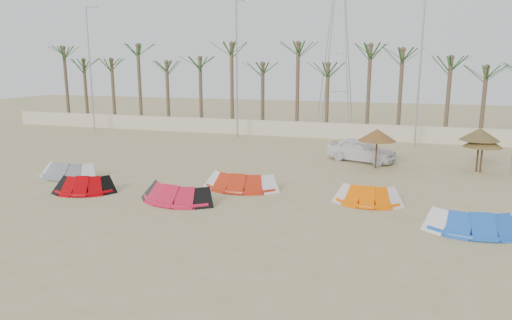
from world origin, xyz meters
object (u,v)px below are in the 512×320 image
(kite_grey, at_px, (70,169))
(kite_orange, at_px, (368,194))
(kite_red_left, at_px, (88,183))
(parasol_mid, at_px, (483,141))
(kite_red_mid, at_px, (179,191))
(parasol_right, at_px, (480,134))
(car, at_px, (361,150))
(parasol_left, at_px, (377,135))
(kite_blue, at_px, (477,219))
(kite_red_right, at_px, (242,180))

(kite_grey, bearing_deg, kite_orange, -0.35)
(kite_red_left, relative_size, kite_orange, 1.11)
(kite_grey, relative_size, parasol_mid, 1.55)
(kite_red_left, bearing_deg, kite_red_mid, 0.08)
(parasol_right, xyz_separation_m, car, (-6.55, 0.86, -1.42))
(kite_red_left, bearing_deg, parasol_left, 35.65)
(kite_red_left, distance_m, car, 16.31)
(parasol_right, bearing_deg, kite_red_left, -151.14)
(parasol_mid, bearing_deg, parasol_right, 141.13)
(kite_red_mid, distance_m, kite_orange, 8.45)
(kite_red_mid, distance_m, parasol_mid, 17.19)
(kite_red_mid, height_order, kite_orange, same)
(car, bearing_deg, kite_red_mid, 165.84)
(kite_blue, bearing_deg, kite_grey, 173.16)
(kite_red_mid, bearing_deg, kite_blue, -0.50)
(kite_red_left, bearing_deg, parasol_right, 28.86)
(kite_grey, xyz_separation_m, kite_red_right, (9.76, 0.54, 0.00))
(kite_orange, xyz_separation_m, parasol_right, (5.52, 8.01, 1.73))
(kite_red_right, relative_size, car, 0.84)
(kite_red_mid, distance_m, kite_blue, 12.23)
(kite_red_right, distance_m, parasol_left, 9.01)
(kite_red_right, xyz_separation_m, kite_orange, (6.11, -0.63, -0.01))
(car, bearing_deg, kite_grey, 139.27)
(kite_orange, distance_m, parasol_mid, 9.81)
(kite_red_left, relative_size, kite_blue, 0.86)
(kite_red_mid, relative_size, kite_blue, 0.98)
(kite_red_mid, xyz_separation_m, kite_orange, (8.16, 2.19, -0.00))
(parasol_left, relative_size, parasol_right, 0.94)
(kite_red_right, xyz_separation_m, car, (5.08, 8.24, 0.31))
(parasol_left, xyz_separation_m, parasol_right, (5.56, 0.91, 0.16))
(kite_red_right, relative_size, kite_orange, 1.25)
(kite_red_right, bearing_deg, parasol_left, 46.80)
(kite_red_left, height_order, kite_red_mid, same)
(kite_red_mid, xyz_separation_m, parasol_mid, (13.87, 10.06, 1.38))
(kite_red_left, xyz_separation_m, parasol_right, (18.53, 10.21, 1.73))
(kite_grey, distance_m, kite_blue, 20.08)
(kite_grey, relative_size, parasol_left, 1.42)
(parasol_right, bearing_deg, car, 172.53)
(kite_orange, bearing_deg, car, 96.59)
(parasol_left, xyz_separation_m, parasol_mid, (5.74, 0.77, -0.19))
(kite_red_left, distance_m, parasol_right, 21.22)
(kite_blue, height_order, parasol_mid, parasol_mid)
(kite_blue, height_order, parasol_left, parasol_left)
(kite_blue, xyz_separation_m, parasol_left, (-4.10, 9.40, 1.57))
(car, bearing_deg, parasol_mid, -79.80)
(kite_orange, relative_size, kite_blue, 0.77)
(kite_orange, bearing_deg, parasol_left, 90.30)
(kite_red_mid, relative_size, kite_orange, 1.27)
(kite_red_left, relative_size, parasol_mid, 1.50)
(kite_orange, height_order, parasol_left, parasol_left)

